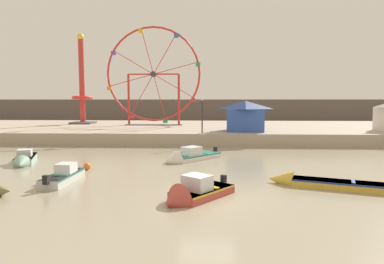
{
  "coord_description": "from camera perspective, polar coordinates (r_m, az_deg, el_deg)",
  "views": [
    {
      "loc": [
        -0.02,
        -14.68,
        4.28
      ],
      "look_at": [
        -1.12,
        9.93,
        1.99
      ],
      "focal_mm": 32.13,
      "sensor_mm": 36.0,
      "label": 1
    }
  ],
  "objects": [
    {
      "name": "ground_plane",
      "position": [
        15.29,
        2.56,
        -10.96
      ],
      "size": [
        240.0,
        240.0,
        0.0
      ],
      "primitive_type": "plane",
      "color": "gray"
    },
    {
      "name": "quay_promenade",
      "position": [
        41.92,
        2.57,
        0.25
      ],
      "size": [
        110.0,
        20.87,
        1.18
      ],
      "primitive_type": "cube",
      "color": "tan",
      "rests_on": "ground_plane"
    },
    {
      "name": "mooring_buoy_orange",
      "position": [
        22.22,
        -17.02,
        -5.46
      ],
      "size": [
        0.44,
        0.44,
        0.44
      ],
      "primitive_type": "sphere",
      "color": "orange",
      "rests_on": "ground_plane"
    },
    {
      "name": "ferris_wheel_red_frame",
      "position": [
        43.15,
        -6.41,
        9.24
      ],
      "size": [
        11.63,
        1.2,
        12.11
      ],
      "color": "red",
      "rests_on": "quay_promenade"
    },
    {
      "name": "motorboat_white_red_stripe",
      "position": [
        24.35,
        -0.84,
        -4.17
      ],
      "size": [
        4.36,
        4.63,
        1.42
      ],
      "rotation": [
        0.0,
        0.0,
        3.98
      ],
      "color": "silver",
      "rests_on": "ground_plane"
    },
    {
      "name": "carnival_booth_blue_tent",
      "position": [
        34.85,
        8.81,
        2.75
      ],
      "size": [
        4.23,
        4.02,
        3.04
      ],
      "rotation": [
        0.0,
        0.0,
        -0.08
      ],
      "color": "#3356B7",
      "rests_on": "quay_promenade"
    },
    {
      "name": "motorboat_pale_grey",
      "position": [
        19.93,
        -19.87,
        -6.55
      ],
      "size": [
        1.18,
        4.51,
        1.22
      ],
      "rotation": [
        0.0,
        0.0,
        1.55
      ],
      "color": "silver",
      "rests_on": "ground_plane"
    },
    {
      "name": "motorboat_seafoam",
      "position": [
        25.8,
        -26.07,
        -4.09
      ],
      "size": [
        2.4,
        4.14,
        1.25
      ],
      "rotation": [
        0.0,
        0.0,
        5.07
      ],
      "color": "#93BCAD",
      "rests_on": "ground_plane"
    },
    {
      "name": "promenade_lamp_near",
      "position": [
        32.07,
        1.7,
        3.79
      ],
      "size": [
        0.32,
        0.32,
        3.38
      ],
      "color": "#2D2D33",
      "rests_on": "quay_promenade"
    },
    {
      "name": "motorboat_faded_red",
      "position": [
        14.93,
        -0.05,
        -10.2
      ],
      "size": [
        3.45,
        3.85,
        1.52
      ],
      "rotation": [
        0.0,
        0.0,
        4.04
      ],
      "color": "#B24238",
      "rests_on": "ground_plane"
    },
    {
      "name": "motorboat_mustard_yellow",
      "position": [
        18.35,
        20.15,
        -7.86
      ],
      "size": [
        5.78,
        2.91,
        1.02
      ],
      "rotation": [
        0.0,
        0.0,
        2.8
      ],
      "color": "gold",
      "rests_on": "ground_plane"
    },
    {
      "name": "distant_town_skyline",
      "position": [
        62.16,
        2.58,
        3.38
      ],
      "size": [
        140.0,
        3.0,
        4.4
      ],
      "primitive_type": "cube",
      "color": "#564C47",
      "rests_on": "ground_plane"
    },
    {
      "name": "drop_tower_red_tower",
      "position": [
        47.59,
        -17.78,
        6.6
      ],
      "size": [
        2.8,
        2.8,
        11.71
      ],
      "color": "#BC332D",
      "rests_on": "quay_promenade"
    }
  ]
}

